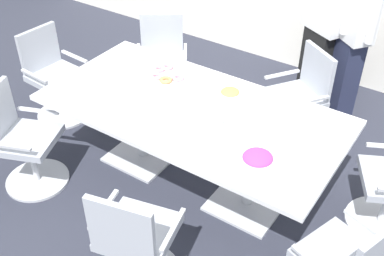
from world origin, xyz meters
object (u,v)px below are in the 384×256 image
at_px(snack_bowl_cookies, 230,94).
at_px(conference_table, 192,121).
at_px(napkin_pile, 262,124).
at_px(donut_platter, 168,74).
at_px(office_chair_6, 136,243).
at_px(office_chair_3, 162,65).
at_px(snack_bowl_candy_mix, 257,161).
at_px(office_chair_2, 298,102).
at_px(plate_stack, 209,120).
at_px(office_chair_4, 54,80).
at_px(person_standing_1, 352,29).
at_px(office_chair_5, 23,144).
at_px(person_standing_0, 325,21).

bearing_deg(snack_bowl_cookies, conference_table, -123.40).
bearing_deg(napkin_pile, donut_platter, 167.31).
xyz_separation_m(conference_table, snack_bowl_cookies, (0.18, 0.28, 0.17)).
xyz_separation_m(office_chair_6, napkin_pile, (0.29, 1.14, 0.39)).
bearing_deg(office_chair_3, snack_bowl_candy_mix, 110.27).
bearing_deg(office_chair_2, plate_stack, 111.12).
bearing_deg(office_chair_3, office_chair_2, 151.75).
relative_size(office_chair_4, person_standing_1, 0.50).
relative_size(office_chair_6, plate_stack, 4.07).
xyz_separation_m(person_standing_1, snack_bowl_candy_mix, (0.08, -2.01, -0.15)).
height_order(conference_table, snack_bowl_cookies, snack_bowl_cookies).
distance_m(office_chair_6, donut_platter, 1.60).
distance_m(office_chair_4, office_chair_5, 1.03).
relative_size(office_chair_2, snack_bowl_candy_mix, 3.93).
xyz_separation_m(conference_table, donut_platter, (-0.45, 0.29, 0.14)).
height_order(office_chair_3, donut_platter, office_chair_3).
bearing_deg(plate_stack, snack_bowl_cookies, 95.04).
xyz_separation_m(person_standing_0, donut_platter, (-0.85, -1.40, -0.18)).
height_order(office_chair_2, office_chair_3, same).
height_order(office_chair_6, person_standing_0, person_standing_0).
height_order(office_chair_3, person_standing_0, person_standing_0).
bearing_deg(snack_bowl_cookies, office_chair_2, 68.69).
xyz_separation_m(snack_bowl_candy_mix, plate_stack, (-0.54, 0.26, -0.04)).
xyz_separation_m(person_standing_1, napkin_pile, (-0.09, -1.61, -0.16)).
relative_size(office_chair_3, office_chair_5, 1.00).
xyz_separation_m(person_standing_0, napkin_pile, (0.19, -1.63, -0.16)).
xyz_separation_m(office_chair_2, snack_bowl_cookies, (-0.30, -0.78, 0.39)).
relative_size(office_chair_4, snack_bowl_cookies, 5.31).
bearing_deg(office_chair_4, snack_bowl_candy_mix, 84.74).
height_order(snack_bowl_cookies, plate_stack, snack_bowl_cookies).
bearing_deg(office_chair_2, donut_platter, 73.79).
height_order(office_chair_5, person_standing_1, person_standing_1).
height_order(office_chair_3, snack_bowl_candy_mix, office_chair_3).
bearing_deg(donut_platter, snack_bowl_cookies, -1.07).
height_order(office_chair_2, person_standing_1, person_standing_1).
bearing_deg(office_chair_6, donut_platter, 104.87).
height_order(snack_bowl_candy_mix, donut_platter, snack_bowl_candy_mix).
relative_size(office_chair_5, office_chair_6, 1.00).
bearing_deg(plate_stack, napkin_pile, 21.15).
bearing_deg(donut_platter, office_chair_4, -169.73).
distance_m(office_chair_5, plate_stack, 1.58).
xyz_separation_m(office_chair_5, person_standing_0, (1.55, 2.49, 0.55)).
distance_m(office_chair_3, office_chair_4, 1.10).
xyz_separation_m(office_chair_4, person_standing_0, (2.10, 1.63, 0.55)).
height_order(office_chair_4, snack_bowl_candy_mix, office_chair_4).
relative_size(person_standing_0, donut_platter, 5.41).
xyz_separation_m(office_chair_2, person_standing_1, (0.19, 0.61, 0.55)).
relative_size(conference_table, napkin_pile, 13.75).
relative_size(office_chair_5, napkin_pile, 5.21).
distance_m(office_chair_2, donut_platter, 1.26).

